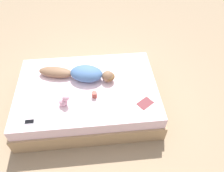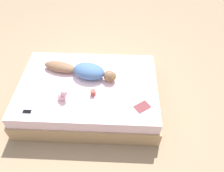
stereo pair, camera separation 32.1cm
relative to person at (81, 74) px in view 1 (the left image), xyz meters
name	(u,v)px [view 1 (the left image)]	position (x,y,z in m)	size (l,w,h in m)	color
ground_plane	(89,106)	(0.19, 0.07, -0.59)	(12.00, 12.00, 0.00)	#9E8466
bed	(88,97)	(0.19, 0.07, -0.35)	(1.52, 2.22, 0.49)	tan
person	(81,74)	(0.00, 0.00, 0.00)	(0.50, 1.23, 0.22)	brown
open_magazine	(139,99)	(0.52, 0.83, -0.09)	(0.57, 0.53, 0.01)	silver
coffee_mug	(94,95)	(0.41, 0.18, -0.05)	(0.11, 0.08, 0.09)	#993D33
cell_phone	(29,122)	(0.77, -0.71, -0.09)	(0.08, 0.14, 0.01)	silver
plush_toy	(64,101)	(0.51, -0.25, -0.01)	(0.13, 0.15, 0.19)	#DB9EB2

